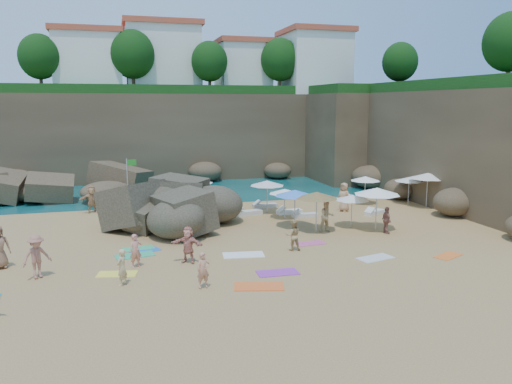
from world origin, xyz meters
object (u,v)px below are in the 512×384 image
object	(u,v)px
rock_outcrop	(186,227)
person_stand_3	(387,220)
parasol_2	(267,183)
person_stand_5	(92,199)
person_stand_6	(122,267)
flag_pole	(129,177)
lounger_0	(248,213)
parasol_0	(198,181)
person_stand_4	(344,197)
person_stand_2	(210,205)
parasol_1	(285,191)
person_stand_1	(293,235)
person_stand_0	(136,251)

from	to	relation	value
rock_outcrop	person_stand_3	bearing A→B (deg)	-22.74
rock_outcrop	parasol_2	bearing A→B (deg)	23.85
person_stand_5	person_stand_6	bearing A→B (deg)	-99.11
flag_pole	lounger_0	distance (m)	8.65
parasol_0	person_stand_4	xyz separation A→B (m)	(9.19, -3.99, -0.89)
parasol_2	person_stand_2	bearing A→B (deg)	-170.66
person_stand_2	person_stand_6	size ratio (longest dim) A/B	1.17
parasol_0	person_stand_3	size ratio (longest dim) A/B	1.40
parasol_1	person_stand_3	distance (m)	6.66
parasol_0	person_stand_3	bearing A→B (deg)	-48.25
lounger_0	person_stand_2	distance (m)	2.64
rock_outcrop	parasol_2	world-z (taller)	parasol_2
person_stand_6	parasol_0	bearing A→B (deg)	-166.62
person_stand_4	parasol_0	bearing A→B (deg)	-145.86
parasol_1	person_stand_4	size ratio (longest dim) A/B	1.03
lounger_0	person_stand_1	size ratio (longest dim) A/B	1.25
rock_outcrop	parasol_0	world-z (taller)	parasol_0
lounger_0	rock_outcrop	bearing A→B (deg)	-164.59
flag_pole	parasol_2	bearing A→B (deg)	-23.53
person_stand_5	person_stand_6	xyz separation A→B (m)	(1.73, -14.40, -0.17)
rock_outcrop	person_stand_0	size ratio (longest dim) A/B	4.84
person_stand_1	person_stand_6	xyz separation A→B (m)	(-8.17, -2.69, -0.01)
rock_outcrop	person_stand_5	bearing A→B (deg)	133.74
parasol_0	parasol_1	xyz separation A→B (m)	(4.68, -4.97, -0.12)
parasol_1	person_stand_1	world-z (taller)	parasol_1
person_stand_1	person_stand_5	bearing A→B (deg)	-41.00
parasol_0	person_stand_5	size ratio (longest dim) A/B	1.17
rock_outcrop	person_stand_1	distance (m)	7.57
flag_pole	lounger_0	size ratio (longest dim) A/B	1.84
lounger_0	person_stand_6	bearing A→B (deg)	-137.08
flag_pole	person_stand_6	bearing A→B (deg)	-92.72
flag_pole	parasol_1	world-z (taller)	flag_pole
person_stand_6	person_stand_3	bearing A→B (deg)	140.59
lounger_0	person_stand_4	world-z (taller)	person_stand_4
parasol_2	person_stand_0	world-z (taller)	parasol_2
lounger_0	person_stand_6	world-z (taller)	person_stand_6
person_stand_1	person_stand_2	bearing A→B (deg)	-62.35
lounger_0	person_stand_0	bearing A→B (deg)	-140.92
parasol_1	parasol_2	size ratio (longest dim) A/B	0.87
lounger_0	person_stand_6	distance (m)	13.49
rock_outcrop	parasol_1	size ratio (longest dim) A/B	3.64
parasol_0	parasol_1	size ratio (longest dim) A/B	1.07
person_stand_0	person_stand_4	distance (m)	16.13
person_stand_1	person_stand_5	size ratio (longest dim) A/B	0.83
parasol_2	person_stand_4	size ratio (longest dim) A/B	1.18
person_stand_3	person_stand_6	distance (m)	14.87
parasol_0	person_stand_4	distance (m)	10.06
parasol_2	person_stand_1	xyz separation A→B (m)	(-1.25, -8.59, -1.22)
parasol_0	person_stand_1	world-z (taller)	parasol_0
person_stand_3	person_stand_5	distance (m)	18.88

